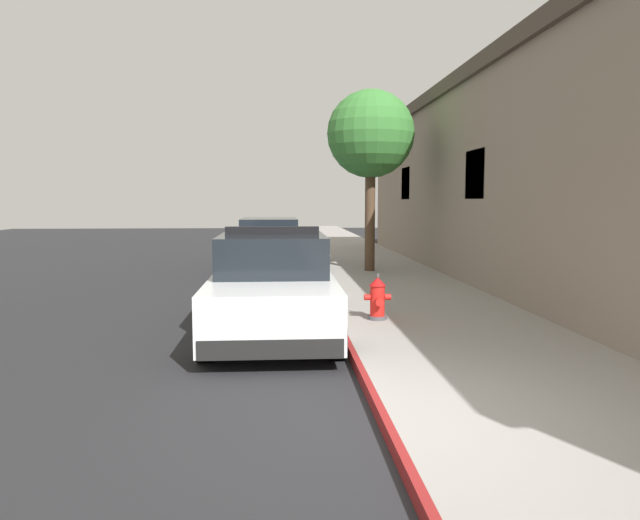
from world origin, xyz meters
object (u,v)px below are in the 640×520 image
Objects in this scene: street_tree at (371,135)px; police_cruiser at (273,285)px; parked_car_silver_ahead at (269,246)px; fire_hydrant at (377,298)px.

police_cruiser is at bearing -110.63° from street_tree.
parked_car_silver_ahead is 4.40m from street_tree.
street_tree reaches higher than police_cruiser.
parked_car_silver_ahead is 8.35m from fire_hydrant.
parked_car_silver_ahead reaches higher than fire_hydrant.
fire_hydrant is at bearing 5.06° from police_cruiser.
police_cruiser is at bearing -174.94° from fire_hydrant.
street_tree is at bearing 82.42° from fire_hydrant.
police_cruiser is 1.74m from fire_hydrant.
street_tree reaches higher than parked_car_silver_ahead.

